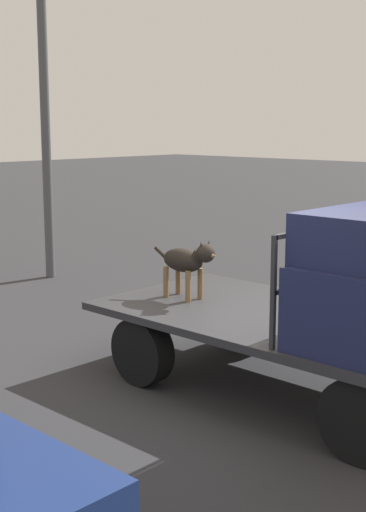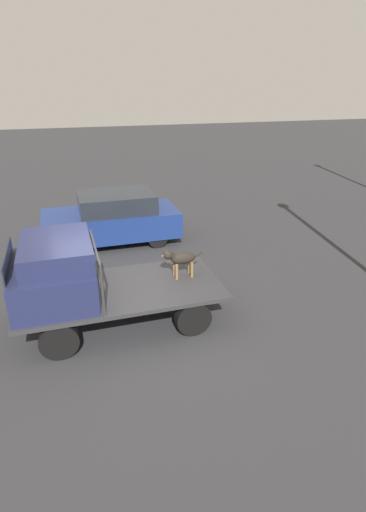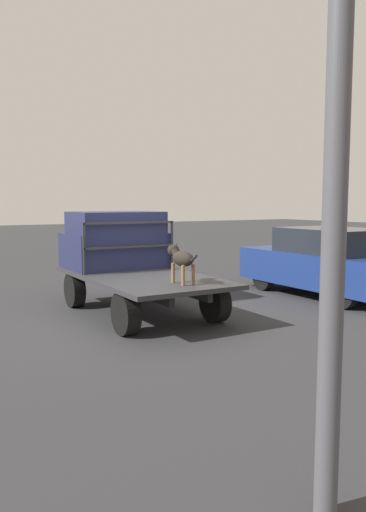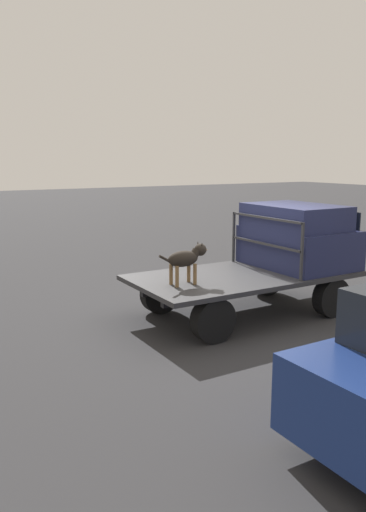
{
  "view_description": "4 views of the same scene",
  "coord_description": "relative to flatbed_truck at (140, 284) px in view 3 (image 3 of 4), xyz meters",
  "views": [
    {
      "loc": [
        3.91,
        -5.75,
        2.69
      ],
      "look_at": [
        -1.38,
        -0.14,
        1.25
      ],
      "focal_mm": 50.0,
      "sensor_mm": 36.0,
      "label": 1
    },
    {
      "loc": [
        0.9,
        7.25,
        4.64
      ],
      "look_at": [
        -1.38,
        -0.14,
        1.25
      ],
      "focal_mm": 28.0,
      "sensor_mm": 36.0,
      "label": 2
    },
    {
      "loc": [
        -8.57,
        4.12,
        2.15
      ],
      "look_at": [
        -1.38,
        -0.14,
        1.25
      ],
      "focal_mm": 35.0,
      "sensor_mm": 36.0,
      "label": 3
    },
    {
      "loc": [
        -5.4,
        -6.97,
        2.79
      ],
      "look_at": [
        -1.38,
        -0.14,
        1.25
      ],
      "focal_mm": 35.0,
      "sensor_mm": 36.0,
      "label": 4
    }
  ],
  "objects": [
    {
      "name": "ground_plane",
      "position": [
        0.0,
        0.0,
        -0.58
      ],
      "size": [
        80.0,
        80.0,
        0.0
      ],
      "primitive_type": "plane",
      "color": "#2D2D30"
    },
    {
      "name": "flatbed_truck",
      "position": [
        0.0,
        0.0,
        0.0
      ],
      "size": [
        4.11,
        2.07,
        0.77
      ],
      "color": "black",
      "rests_on": "ground"
    },
    {
      "name": "dog",
      "position": [
        -1.31,
        -0.14,
        0.63
      ],
      "size": [
        0.92,
        0.26,
        0.69
      ],
      "rotation": [
        0.0,
        0.0,
        -0.08
      ],
      "color": "brown",
      "rests_on": "flatbed_truck"
    },
    {
      "name": "truck_headboard",
      "position": [
        0.43,
        0.0,
        0.85
      ],
      "size": [
        0.04,
        1.95,
        0.99
      ],
      "color": "#2D2D30",
      "rests_on": "flatbed_truck"
    },
    {
      "name": "parked_sedan",
      "position": [
        -0.48,
        -4.55,
        0.21
      ],
      "size": [
        4.06,
        1.87,
        1.57
      ],
      "rotation": [
        0.0,
        0.0,
        0.12
      ],
      "color": "black",
      "rests_on": "ground"
    },
    {
      "name": "truck_cab",
      "position": [
        1.22,
        0.0,
        0.75
      ],
      "size": [
        1.5,
        1.95,
        1.18
      ],
      "color": "#1E2347",
      "rests_on": "flatbed_truck"
    }
  ]
}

